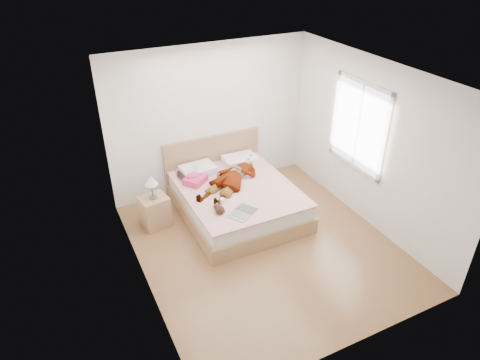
{
  "coord_description": "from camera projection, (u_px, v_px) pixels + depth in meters",
  "views": [
    {
      "loc": [
        -2.57,
        -4.37,
        4.13
      ],
      "look_at": [
        0.0,
        0.85,
        0.7
      ],
      "focal_mm": 32.0,
      "sensor_mm": 36.0,
      "label": 1
    }
  ],
  "objects": [
    {
      "name": "ground",
      "position": [
        265.0,
        245.0,
        6.45
      ],
      "size": [
        4.0,
        4.0,
        0.0
      ],
      "primitive_type": "plane",
      "color": "#513019",
      "rests_on": "ground"
    },
    {
      "name": "woman",
      "position": [
        233.0,
        175.0,
        7.05
      ],
      "size": [
        1.7,
        1.49,
        0.23
      ],
      "primitive_type": "imported",
      "rotation": [
        0.0,
        0.0,
        -0.93
      ],
      "color": "white",
      "rests_on": "bed"
    },
    {
      "name": "hair",
      "position": [
        191.0,
        174.0,
        7.22
      ],
      "size": [
        0.52,
        0.61,
        0.08
      ],
      "primitive_type": "ellipsoid",
      "rotation": [
        0.0,
        0.0,
        0.12
      ],
      "color": "black",
      "rests_on": "bed"
    },
    {
      "name": "phone",
      "position": [
        195.0,
        166.0,
        7.13
      ],
      "size": [
        0.1,
        0.11,
        0.06
      ],
      "primitive_type": "cube",
      "rotation": [
        0.44,
        0.0,
        0.64
      ],
      "color": "silver",
      "rests_on": "bed"
    },
    {
      "name": "room_shell",
      "position": [
        359.0,
        126.0,
        6.6
      ],
      "size": [
        4.0,
        4.0,
        4.0
      ],
      "color": "white",
      "rests_on": "ground"
    },
    {
      "name": "bed",
      "position": [
        235.0,
        197.0,
        7.11
      ],
      "size": [
        1.8,
        2.08,
        1.0
      ],
      "color": "olive",
      "rests_on": "ground"
    },
    {
      "name": "towel",
      "position": [
        195.0,
        179.0,
        7.02
      ],
      "size": [
        0.45,
        0.44,
        0.19
      ],
      "color": "#DD3C5F",
      "rests_on": "bed"
    },
    {
      "name": "magazine",
      "position": [
        243.0,
        212.0,
        6.3
      ],
      "size": [
        0.53,
        0.48,
        0.03
      ],
      "color": "silver",
      "rests_on": "bed"
    },
    {
      "name": "coffee_mug",
      "position": [
        222.0,
        201.0,
        6.5
      ],
      "size": [
        0.11,
        0.08,
        0.09
      ],
      "color": "white",
      "rests_on": "bed"
    },
    {
      "name": "plush_toy",
      "position": [
        219.0,
        209.0,
        6.28
      ],
      "size": [
        0.16,
        0.22,
        0.12
      ],
      "color": "black",
      "rests_on": "bed"
    },
    {
      "name": "nightstand",
      "position": [
        155.0,
        209.0,
        6.76
      ],
      "size": [
        0.48,
        0.44,
        0.9
      ],
      "color": "#8E5B41",
      "rests_on": "ground"
    }
  ]
}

